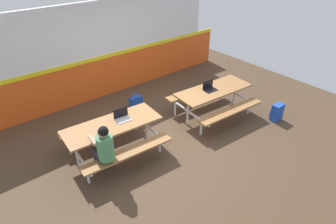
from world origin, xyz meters
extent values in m
cube|color=#4C3826|center=(0.00, 0.00, -0.01)|extent=(10.00, 10.00, 0.02)
cube|color=#E55119|center=(0.00, 2.55, 0.55)|extent=(8.00, 0.12, 1.10)
cube|color=yellow|center=(0.00, 2.49, 1.15)|extent=(8.00, 0.03, 0.10)
cube|color=silver|center=(0.00, 2.55, 1.90)|extent=(6.72, 0.12, 1.40)
cube|color=#9E6B3D|center=(-1.35, 0.05, 0.72)|extent=(2.00, 0.89, 0.04)
cube|color=#9E6B3D|center=(-1.40, -0.58, 0.43)|extent=(1.87, 0.41, 0.04)
cube|color=#9E6B3D|center=(-1.31, 0.69, 0.43)|extent=(1.87, 0.41, 0.04)
cube|color=white|center=(-2.15, 0.11, 0.35)|extent=(0.04, 0.04, 0.70)
cube|color=white|center=(-2.15, 0.11, 0.39)|extent=(0.15, 1.55, 0.04)
cube|color=white|center=(-2.18, -0.40, 0.21)|extent=(0.04, 0.04, 0.41)
cube|color=white|center=(-2.11, 0.62, 0.21)|extent=(0.04, 0.04, 0.41)
cube|color=white|center=(-0.56, 0.00, 0.35)|extent=(0.04, 0.04, 0.70)
cube|color=white|center=(-0.56, 0.00, 0.39)|extent=(0.15, 1.55, 0.04)
cube|color=white|center=(-0.59, -0.51, 0.21)|extent=(0.04, 0.04, 0.41)
cube|color=white|center=(-0.52, 0.50, 0.21)|extent=(0.04, 0.04, 0.41)
cube|color=#9E6B3D|center=(1.35, -0.18, 0.72)|extent=(2.00, 0.89, 0.04)
cube|color=#9E6B3D|center=(1.31, -0.82, 0.43)|extent=(1.87, 0.41, 0.04)
cube|color=#9E6B3D|center=(1.40, 0.45, 0.43)|extent=(1.87, 0.41, 0.04)
cube|color=white|center=(0.56, -0.13, 0.35)|extent=(0.04, 0.04, 0.70)
cube|color=white|center=(0.56, -0.13, 0.39)|extent=(0.15, 1.55, 0.04)
cube|color=white|center=(0.52, -0.63, 0.21)|extent=(0.04, 0.04, 0.41)
cube|color=white|center=(0.59, 0.38, 0.21)|extent=(0.04, 0.04, 0.41)
cube|color=white|center=(2.15, -0.24, 0.35)|extent=(0.04, 0.04, 0.70)
cube|color=white|center=(2.15, -0.24, 0.39)|extent=(0.15, 1.55, 0.04)
cube|color=white|center=(2.11, -0.75, 0.21)|extent=(0.04, 0.04, 0.41)
cube|color=white|center=(2.18, 0.27, 0.21)|extent=(0.04, 0.04, 0.41)
cylinder|color=#2D2D38|center=(-1.89, -0.22, 0.23)|extent=(0.11, 0.11, 0.45)
cylinder|color=#2D2D38|center=(-1.71, -0.23, 0.23)|extent=(0.11, 0.11, 0.45)
cube|color=#2D2D38|center=(-1.81, -0.38, 0.51)|extent=(0.33, 0.40, 0.12)
cylinder|color=#4C8C59|center=(-1.83, -0.55, 0.75)|extent=(0.30, 0.30, 0.48)
cylinder|color=tan|center=(-1.95, -0.34, 0.85)|extent=(0.10, 0.30, 0.08)
cylinder|color=tan|center=(-1.67, -0.36, 0.85)|extent=(0.10, 0.30, 0.08)
sphere|color=tan|center=(-1.82, -0.53, 1.08)|extent=(0.20, 0.20, 0.20)
sphere|color=black|center=(-1.83, -0.56, 1.11)|extent=(0.18, 0.18, 0.18)
cube|color=silver|center=(-1.09, 0.03, 0.75)|extent=(0.33, 0.24, 0.01)
cube|color=black|center=(-1.09, 0.14, 0.86)|extent=(0.32, 0.03, 0.21)
cube|color=black|center=(1.24, -0.18, 0.75)|extent=(0.33, 0.24, 0.01)
cube|color=black|center=(1.25, -0.07, 0.86)|extent=(0.32, 0.03, 0.21)
cube|color=#1E47B2|center=(2.43, -1.37, 0.22)|extent=(0.30, 0.18, 0.44)
cube|color=#1E47B2|center=(2.43, -1.26, 0.15)|extent=(0.21, 0.04, 0.19)
cube|color=#1E47B2|center=(0.00, 1.28, 0.18)|extent=(0.34, 0.14, 0.36)
torus|color=#1E47B2|center=(0.00, 1.28, 0.42)|extent=(0.21, 0.21, 0.02)
camera|label=1|loc=(-3.47, -4.33, 3.96)|focal=30.57mm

